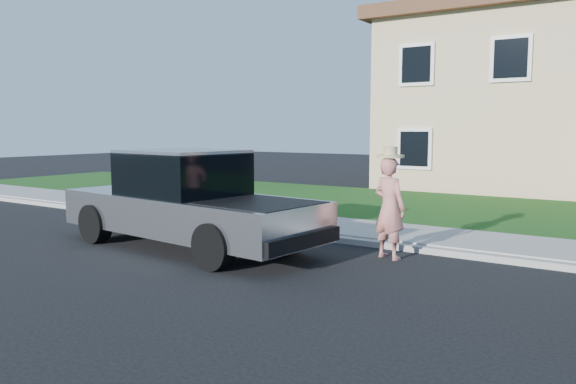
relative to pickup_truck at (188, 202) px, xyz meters
The scene contains 7 objects.
ground 2.70m from the pickup_truck, 19.26° to the right, with size 80.00×80.00×0.00m, color black.
curb 4.07m from the pickup_truck, 31.14° to the left, with size 40.00×0.20×0.12m, color gray.
sidewalk 4.72m from the pickup_truck, 42.83° to the left, with size 40.00×2.00×0.15m, color gray.
lawn 8.42m from the pickup_truck, 66.01° to the left, with size 40.00×7.00×0.10m, color #144012.
house 16.14m from the pickup_truck, 76.53° to the left, with size 14.00×11.30×6.85m.
pickup_truck is the anchor object (origin of this frame).
woman 3.88m from the pickup_truck, 19.36° to the left, with size 0.77×0.62×2.00m.
Camera 1 is at (5.17, -7.12, 2.30)m, focal length 35.00 mm.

